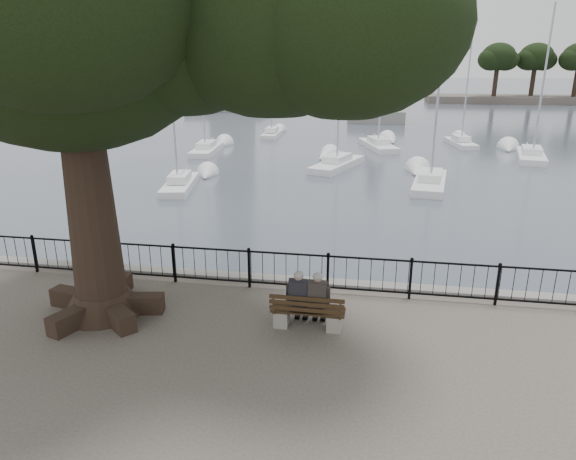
% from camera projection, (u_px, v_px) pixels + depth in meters
% --- Properties ---
extents(harbor, '(260.00, 260.00, 1.20)m').
position_uv_depth(harbor, '(291.00, 299.00, 13.63)').
color(harbor, gray).
rests_on(harbor, ground).
extents(railing, '(22.06, 0.06, 1.00)m').
position_uv_depth(railing, '(288.00, 269.00, 12.83)').
color(railing, black).
rests_on(railing, ground).
extents(bench, '(1.61, 0.50, 0.84)m').
position_uv_depth(bench, '(308.00, 316.00, 11.07)').
color(bench, gray).
rests_on(bench, ground).
extents(person_left, '(0.39, 0.66, 1.34)m').
position_uv_depth(person_left, '(299.00, 300.00, 11.09)').
color(person_left, black).
rests_on(person_left, ground).
extents(person_right, '(0.39, 0.66, 1.34)m').
position_uv_depth(person_right, '(318.00, 301.00, 11.02)').
color(person_right, black).
rests_on(person_right, ground).
extents(tree, '(12.32, 8.61, 10.06)m').
position_uv_depth(tree, '(115.00, 0.00, 9.76)').
color(tree, black).
rests_on(tree, ground).
extents(lighthouse, '(10.37, 10.37, 31.63)m').
position_uv_depth(lighthouse, '(229.00, 5.00, 67.62)').
color(lighthouse, gray).
rests_on(lighthouse, ground).
extents(lion_monument, '(6.08, 6.08, 8.95)m').
position_uv_depth(lion_monument, '(377.00, 101.00, 56.67)').
color(lion_monument, gray).
rests_on(lion_monument, ground).
extents(sailboat_a, '(2.23, 5.03, 9.51)m').
position_uv_depth(sailboat_a, '(180.00, 183.00, 27.42)').
color(sailboat_a, white).
rests_on(sailboat_a, ground).
extents(sailboat_b, '(3.32, 5.84, 12.03)m').
position_uv_depth(sailboat_b, '(337.00, 163.00, 32.56)').
color(sailboat_b, white).
rests_on(sailboat_b, ground).
extents(sailboat_c, '(2.38, 5.87, 10.53)m').
position_uv_depth(sailboat_c, '(430.00, 181.00, 27.76)').
color(sailboat_c, white).
rests_on(sailboat_c, ground).
extents(sailboat_d, '(2.81, 6.21, 10.23)m').
position_uv_depth(sailboat_d, '(531.00, 155.00, 35.42)').
color(sailboat_d, white).
rests_on(sailboat_d, ground).
extents(sailboat_e, '(1.97, 5.51, 12.56)m').
position_uv_depth(sailboat_e, '(206.00, 148.00, 37.89)').
color(sailboat_e, white).
rests_on(sailboat_e, ground).
extents(sailboat_f, '(3.26, 6.02, 11.04)m').
position_uv_depth(sailboat_f, '(378.00, 144.00, 39.74)').
color(sailboat_f, white).
rests_on(sailboat_f, ground).
extents(sailboat_g, '(2.14, 5.03, 9.93)m').
position_uv_depth(sailboat_g, '(461.00, 142.00, 41.08)').
color(sailboat_g, white).
rests_on(sailboat_g, ground).
extents(sailboat_h, '(1.39, 4.66, 10.02)m').
position_uv_depth(sailboat_h, '(272.00, 133.00, 46.03)').
color(sailboat_h, white).
rests_on(sailboat_h, ground).
extents(far_shore, '(30.00, 8.60, 9.18)m').
position_uv_depth(far_shore, '(531.00, 77.00, 80.03)').
color(far_shore, '#51483E').
rests_on(far_shore, ground).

